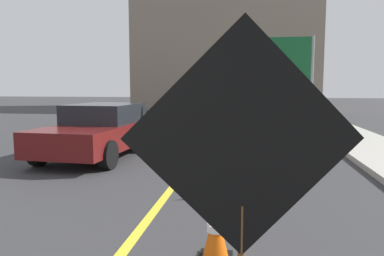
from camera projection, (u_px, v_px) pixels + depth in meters
The scene contains 10 objects.
lane_center_stripe at pixel (164, 199), 6.16m from camera, with size 0.14×36.00×0.01m, color yellow.
roadwork_sign at pixel (243, 145), 2.50m from camera, with size 1.61×0.33×2.33m.
arrow_board_trailer at pixel (235, 133), 10.91m from camera, with size 1.60×1.87×2.70m.
box_truck at pixel (272, 85), 16.35m from camera, with size 2.55×7.10×3.56m.
pickup_car at pixel (103, 130), 9.95m from camera, with size 2.23×4.63×1.38m.
highway_guide_sign at pixel (300, 61), 23.63m from camera, with size 2.79×0.18×5.00m.
far_building_block at pixel (227, 44), 31.18m from camera, with size 14.19×8.59×10.64m, color gray.
traffic_cone_near_sign at pixel (216, 232), 3.99m from camera, with size 0.36×0.36×0.61m.
traffic_cone_mid_lane at pixel (226, 177), 6.21m from camera, with size 0.36×0.36×0.69m.
traffic_cone_far_lane at pixel (236, 155), 8.27m from camera, with size 0.36×0.36×0.69m.
Camera 1 is at (1.39, 0.15, 1.87)m, focal length 34.80 mm.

